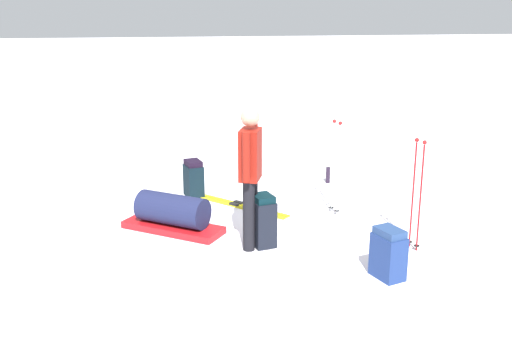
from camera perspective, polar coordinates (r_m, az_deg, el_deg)
ground_plane at (r=8.31m, az=0.00°, el=-4.65°), size 80.00×80.00×0.00m
skier_standing at (r=7.08m, az=-0.54°, el=-0.16°), size 0.55×0.32×1.70m
ski_pair_near at (r=8.81m, az=-1.86°, el=-3.37°), size 1.36×1.37×0.05m
backpack_large_dark at (r=6.67m, az=12.33°, el=-7.79°), size 0.41×0.35×0.56m
backpack_bright at (r=9.18m, az=-5.89°, el=-0.92°), size 0.38×0.32×0.56m
backpack_small_spare at (r=7.33m, az=0.64°, el=-4.89°), size 0.37×0.32×0.64m
ski_poles_planted_near at (r=8.35m, az=7.51°, el=0.60°), size 0.21×0.11×1.32m
ski_poles_planted_far at (r=7.33m, az=14.90°, el=-1.85°), size 0.20×0.11×1.35m
gear_sled at (r=7.88m, az=-7.84°, el=-4.23°), size 1.11×1.35×0.49m
thermos_bottle at (r=9.90m, az=6.78°, el=-0.57°), size 0.07×0.07×0.26m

